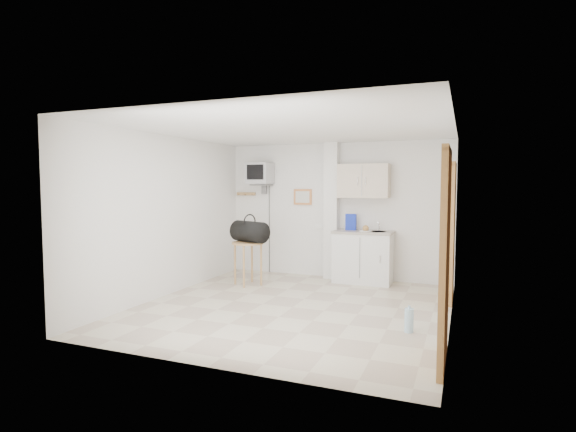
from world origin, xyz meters
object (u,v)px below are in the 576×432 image
at_px(crt_television, 260,174).
at_px(water_bottle, 409,320).
at_px(round_table, 248,249).
at_px(duffel_bag, 250,231).

relative_size(crt_television, water_bottle, 6.80).
distance_m(round_table, duffel_bag, 0.31).
bearing_deg(duffel_bag, crt_television, 127.08).
distance_m(duffel_bag, water_bottle, 3.36).
bearing_deg(crt_television, round_table, -77.23).
bearing_deg(crt_television, duffel_bag, -75.61).
distance_m(round_table, water_bottle, 3.31).
bearing_deg(crt_television, water_bottle, -39.03).
bearing_deg(water_bottle, crt_television, 140.97).
height_order(round_table, duffel_bag, duffel_bag).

